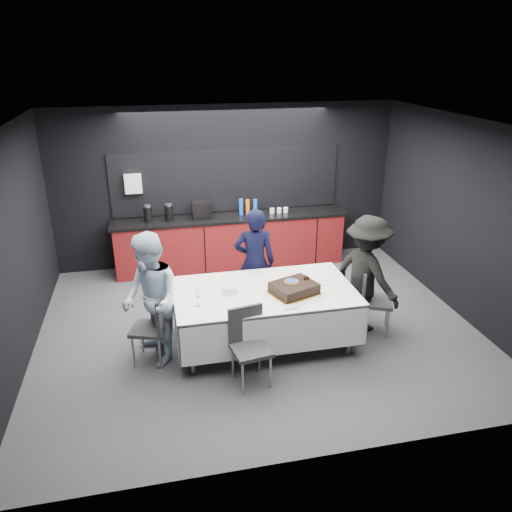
{
  "coord_description": "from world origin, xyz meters",
  "views": [
    {
      "loc": [
        -1.33,
        -5.98,
        3.68
      ],
      "look_at": [
        0.0,
        0.1,
        1.05
      ],
      "focal_mm": 35.0,
      "sensor_mm": 36.0,
      "label": 1
    }
  ],
  "objects_px": {
    "chair_left": "(155,323)",
    "person_center": "(255,262)",
    "person_left": "(151,300)",
    "cake_assembly": "(294,288)",
    "party_table": "(264,300)",
    "chair_near": "(249,340)",
    "plate_stack": "(230,289)",
    "person_right": "(366,274)",
    "chair_right": "(371,296)",
    "champagne_flute": "(197,294)"
  },
  "relations": [
    {
      "from": "cake_assembly",
      "to": "chair_right",
      "type": "relative_size",
      "value": 0.75
    },
    {
      "from": "party_table",
      "to": "chair_right",
      "type": "bearing_deg",
      "value": -0.07
    },
    {
      "from": "party_table",
      "to": "champagne_flute",
      "type": "xyz_separation_m",
      "value": [
        -0.88,
        -0.24,
        0.3
      ]
    },
    {
      "from": "party_table",
      "to": "champagne_flute",
      "type": "relative_size",
      "value": 10.36
    },
    {
      "from": "chair_left",
      "to": "person_left",
      "type": "distance_m",
      "value": 0.31
    },
    {
      "from": "chair_left",
      "to": "person_center",
      "type": "bearing_deg",
      "value": 33.24
    },
    {
      "from": "chair_near",
      "to": "person_right",
      "type": "relative_size",
      "value": 0.56
    },
    {
      "from": "chair_right",
      "to": "chair_near",
      "type": "relative_size",
      "value": 1.0
    },
    {
      "from": "person_left",
      "to": "cake_assembly",
      "type": "bearing_deg",
      "value": 71.43
    },
    {
      "from": "chair_left",
      "to": "cake_assembly",
      "type": "bearing_deg",
      "value": -1.33
    },
    {
      "from": "plate_stack",
      "to": "chair_near",
      "type": "xyz_separation_m",
      "value": [
        0.09,
        -0.78,
        -0.3
      ]
    },
    {
      "from": "chair_left",
      "to": "person_left",
      "type": "height_order",
      "value": "person_left"
    },
    {
      "from": "cake_assembly",
      "to": "plate_stack",
      "type": "xyz_separation_m",
      "value": [
        -0.79,
        0.2,
        -0.02
      ]
    },
    {
      "from": "chair_right",
      "to": "person_right",
      "type": "height_order",
      "value": "person_right"
    },
    {
      "from": "cake_assembly",
      "to": "person_right",
      "type": "bearing_deg",
      "value": 12.53
    },
    {
      "from": "person_left",
      "to": "chair_near",
      "type": "bearing_deg",
      "value": 42.67
    },
    {
      "from": "champagne_flute",
      "to": "person_center",
      "type": "bearing_deg",
      "value": 49.06
    },
    {
      "from": "chair_left",
      "to": "person_right",
      "type": "height_order",
      "value": "person_right"
    },
    {
      "from": "person_center",
      "to": "person_left",
      "type": "xyz_separation_m",
      "value": [
        -1.49,
        -0.93,
        0.04
      ]
    },
    {
      "from": "plate_stack",
      "to": "chair_left",
      "type": "distance_m",
      "value": 1.02
    },
    {
      "from": "chair_right",
      "to": "person_left",
      "type": "relative_size",
      "value": 0.55
    },
    {
      "from": "champagne_flute",
      "to": "person_right",
      "type": "bearing_deg",
      "value": 7.87
    },
    {
      "from": "chair_left",
      "to": "person_right",
      "type": "distance_m",
      "value": 2.87
    },
    {
      "from": "plate_stack",
      "to": "person_center",
      "type": "bearing_deg",
      "value": 57.98
    },
    {
      "from": "person_right",
      "to": "person_center",
      "type": "bearing_deg",
      "value": 37.1
    },
    {
      "from": "chair_near",
      "to": "person_right",
      "type": "xyz_separation_m",
      "value": [
        1.8,
        0.82,
        0.29
      ]
    },
    {
      "from": "chair_left",
      "to": "chair_right",
      "type": "distance_m",
      "value": 2.91
    },
    {
      "from": "party_table",
      "to": "chair_left",
      "type": "bearing_deg",
      "value": -174.96
    },
    {
      "from": "party_table",
      "to": "chair_near",
      "type": "height_order",
      "value": "chair_near"
    },
    {
      "from": "champagne_flute",
      "to": "chair_left",
      "type": "bearing_deg",
      "value": 167.31
    },
    {
      "from": "champagne_flute",
      "to": "chair_left",
      "type": "height_order",
      "value": "champagne_flute"
    },
    {
      "from": "plate_stack",
      "to": "person_center",
      "type": "distance_m",
      "value": 0.94
    },
    {
      "from": "party_table",
      "to": "chair_right",
      "type": "height_order",
      "value": "chair_right"
    },
    {
      "from": "plate_stack",
      "to": "chair_near",
      "type": "height_order",
      "value": "chair_near"
    },
    {
      "from": "cake_assembly",
      "to": "person_left",
      "type": "xyz_separation_m",
      "value": [
        -1.78,
        0.07,
        -0.01
      ]
    },
    {
      "from": "champagne_flute",
      "to": "chair_near",
      "type": "xyz_separation_m",
      "value": [
        0.52,
        -0.5,
        -0.4
      ]
    },
    {
      "from": "cake_assembly",
      "to": "chair_right",
      "type": "bearing_deg",
      "value": 8.05
    },
    {
      "from": "person_left",
      "to": "person_center",
      "type": "bearing_deg",
      "value": 105.6
    },
    {
      "from": "champagne_flute",
      "to": "chair_near",
      "type": "bearing_deg",
      "value": -43.76
    },
    {
      "from": "plate_stack",
      "to": "champagne_flute",
      "type": "xyz_separation_m",
      "value": [
        -0.43,
        -0.28,
        0.11
      ]
    },
    {
      "from": "plate_stack",
      "to": "chair_left",
      "type": "xyz_separation_m",
      "value": [
        -0.96,
        -0.16,
        -0.3
      ]
    },
    {
      "from": "chair_left",
      "to": "chair_near",
      "type": "bearing_deg",
      "value": -30.52
    },
    {
      "from": "party_table",
      "to": "person_right",
      "type": "bearing_deg",
      "value": 3.09
    },
    {
      "from": "cake_assembly",
      "to": "champagne_flute",
      "type": "bearing_deg",
      "value": -176.36
    },
    {
      "from": "plate_stack",
      "to": "champagne_flute",
      "type": "bearing_deg",
      "value": -147.45
    },
    {
      "from": "party_table",
      "to": "person_right",
      "type": "height_order",
      "value": "person_right"
    },
    {
      "from": "party_table",
      "to": "person_right",
      "type": "xyz_separation_m",
      "value": [
        1.44,
        0.08,
        0.18
      ]
    },
    {
      "from": "person_center",
      "to": "person_right",
      "type": "height_order",
      "value": "person_right"
    },
    {
      "from": "cake_assembly",
      "to": "person_right",
      "type": "relative_size",
      "value": 0.42
    },
    {
      "from": "plate_stack",
      "to": "cake_assembly",
      "type": "bearing_deg",
      "value": -14.04
    }
  ]
}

